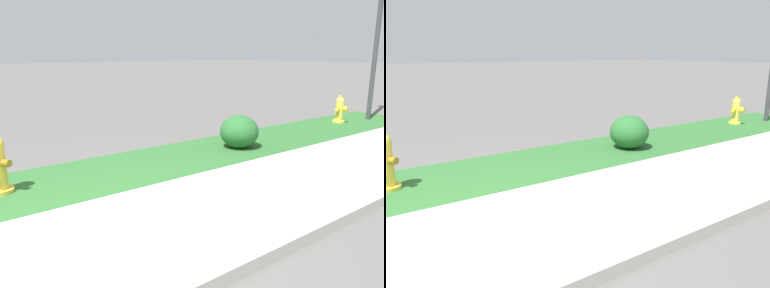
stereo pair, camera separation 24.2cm
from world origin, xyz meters
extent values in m
plane|color=#5B5956|center=(0.00, 0.00, 0.00)|extent=(120.00, 120.00, 0.00)
cube|color=#BCB7AD|center=(0.00, 0.00, 0.01)|extent=(18.00, 1.97, 0.01)
cube|color=#2D662D|center=(0.00, 1.83, 0.00)|extent=(18.00, 1.68, 0.01)
cylinder|color=gold|center=(-0.46, 1.92, 0.03)|extent=(0.33, 0.33, 0.05)
cylinder|color=olive|center=(-0.37, 1.79, 0.38)|extent=(0.13, 0.13, 0.09)
cylinder|color=yellow|center=(7.03, 1.97, 0.03)|extent=(0.28, 0.28, 0.05)
cylinder|color=yellow|center=(7.03, 1.97, 0.28)|extent=(0.18, 0.18, 0.47)
sphere|color=yellow|center=(7.03, 1.97, 0.52)|extent=(0.19, 0.19, 0.19)
cube|color=yellow|center=(7.03, 1.97, 0.63)|extent=(0.07, 0.07, 0.06)
cylinder|color=yellow|center=(7.16, 2.00, 0.34)|extent=(0.10, 0.10, 0.09)
cylinder|color=yellow|center=(6.89, 1.95, 0.34)|extent=(0.10, 0.10, 0.09)
cylinder|color=yellow|center=(7.05, 1.84, 0.34)|extent=(0.14, 0.12, 0.12)
ellipsoid|color=#28662D|center=(3.39, 1.71, 0.29)|extent=(0.68, 0.68, 0.58)
camera|label=1|loc=(-1.24, -2.86, 1.65)|focal=35.00mm
camera|label=2|loc=(-1.04, -3.01, 1.65)|focal=35.00mm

